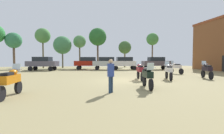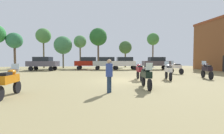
{
  "view_description": "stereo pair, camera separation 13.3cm",
  "coord_description": "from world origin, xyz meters",
  "px_view_note": "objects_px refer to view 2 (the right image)",
  "views": [
    {
      "loc": [
        -2.93,
        -12.44,
        1.68
      ],
      "look_at": [
        -0.24,
        6.28,
        0.77
      ],
      "focal_mm": 26.12,
      "sensor_mm": 36.0,
      "label": 1
    },
    {
      "loc": [
        -2.8,
        -12.46,
        1.68
      ],
      "look_at": [
        -0.24,
        6.28,
        0.77
      ],
      "focal_mm": 26.12,
      "sensor_mm": 36.0,
      "label": 2
    }
  ],
  "objects_px": {
    "car_4": "(43,63)",
    "motorcycle_6": "(9,81)",
    "motorcycle_3": "(146,76)",
    "car_5": "(125,62)",
    "motorcycle_4": "(176,67)",
    "tree_4": "(14,41)",
    "tree_8": "(80,42)",
    "tree_2": "(125,48)",
    "person_1": "(109,73)",
    "tree_7": "(98,37)",
    "motorcycle_7": "(207,70)",
    "tree_1": "(63,45)",
    "motorcycle_1": "(168,71)",
    "tree_6": "(153,39)",
    "tree_5": "(43,36)",
    "motorcycle_5": "(139,71)",
    "car_3": "(89,62)",
    "car_1": "(156,62)",
    "car_2": "(107,62)"
  },
  "relations": [
    {
      "from": "car_1",
      "to": "car_3",
      "type": "distance_m",
      "value": 10.86
    },
    {
      "from": "motorcycle_3",
      "to": "tree_6",
      "type": "xyz_separation_m",
      "value": [
        9.45,
        22.69,
        4.92
      ]
    },
    {
      "from": "tree_1",
      "to": "tree_4",
      "type": "height_order",
      "value": "tree_4"
    },
    {
      "from": "tree_7",
      "to": "car_1",
      "type": "bearing_deg",
      "value": -41.36
    },
    {
      "from": "motorcycle_3",
      "to": "motorcycle_4",
      "type": "relative_size",
      "value": 0.94
    },
    {
      "from": "car_2",
      "to": "car_4",
      "type": "xyz_separation_m",
      "value": [
        -9.43,
        -0.66,
        0.0
      ]
    },
    {
      "from": "motorcycle_7",
      "to": "tree_8",
      "type": "xyz_separation_m",
      "value": [
        -11.81,
        19.78,
        4.29
      ]
    },
    {
      "from": "tree_7",
      "to": "motorcycle_7",
      "type": "bearing_deg",
      "value": -67.47
    },
    {
      "from": "car_4",
      "to": "tree_4",
      "type": "xyz_separation_m",
      "value": [
        -6.84,
        7.09,
        3.82
      ]
    },
    {
      "from": "car_3",
      "to": "person_1",
      "type": "relative_size",
      "value": 2.66
    },
    {
      "from": "motorcycle_4",
      "to": "car_3",
      "type": "bearing_deg",
      "value": 128.5
    },
    {
      "from": "person_1",
      "to": "tree_6",
      "type": "relative_size",
      "value": 0.24
    },
    {
      "from": "motorcycle_6",
      "to": "tree_7",
      "type": "distance_m",
      "value": 26.07
    },
    {
      "from": "motorcycle_1",
      "to": "car_2",
      "type": "distance_m",
      "value": 13.67
    },
    {
      "from": "motorcycle_6",
      "to": "person_1",
      "type": "bearing_deg",
      "value": 4.74
    },
    {
      "from": "motorcycle_4",
      "to": "motorcycle_5",
      "type": "distance_m",
      "value": 7.58
    },
    {
      "from": "car_1",
      "to": "motorcycle_4",
      "type": "bearing_deg",
      "value": 176.87
    },
    {
      "from": "motorcycle_6",
      "to": "tree_4",
      "type": "distance_m",
      "value": 26.71
    },
    {
      "from": "car_4",
      "to": "tree_8",
      "type": "distance_m",
      "value": 9.82
    },
    {
      "from": "motorcycle_3",
      "to": "car_4",
      "type": "xyz_separation_m",
      "value": [
        -9.97,
        16.05,
        0.45
      ]
    },
    {
      "from": "motorcycle_4",
      "to": "motorcycle_6",
      "type": "height_order",
      "value": "motorcycle_4"
    },
    {
      "from": "tree_8",
      "to": "tree_2",
      "type": "bearing_deg",
      "value": 2.05
    },
    {
      "from": "motorcycle_7",
      "to": "car_3",
      "type": "bearing_deg",
      "value": 142.08
    },
    {
      "from": "tree_6",
      "to": "tree_8",
      "type": "bearing_deg",
      "value": 176.36
    },
    {
      "from": "motorcycle_7",
      "to": "car_4",
      "type": "distance_m",
      "value": 20.72
    },
    {
      "from": "motorcycle_5",
      "to": "tree_1",
      "type": "bearing_deg",
      "value": 122.26
    },
    {
      "from": "motorcycle_6",
      "to": "tree_2",
      "type": "height_order",
      "value": "tree_2"
    },
    {
      "from": "tree_2",
      "to": "tree_5",
      "type": "height_order",
      "value": "tree_5"
    },
    {
      "from": "motorcycle_4",
      "to": "tree_4",
      "type": "distance_m",
      "value": 27.92
    },
    {
      "from": "car_1",
      "to": "person_1",
      "type": "xyz_separation_m",
      "value": [
        -9.62,
        -16.9,
        -0.21
      ]
    },
    {
      "from": "tree_2",
      "to": "tree_4",
      "type": "xyz_separation_m",
      "value": [
        -20.86,
        -0.79,
        0.94
      ]
    },
    {
      "from": "tree_6",
      "to": "tree_7",
      "type": "distance_m",
      "value": 11.02
    },
    {
      "from": "motorcycle_3",
      "to": "car_5",
      "type": "xyz_separation_m",
      "value": [
        2.26,
        16.27,
        0.45
      ]
    },
    {
      "from": "car_5",
      "to": "tree_2",
      "type": "relative_size",
      "value": 0.81
    },
    {
      "from": "car_4",
      "to": "motorcycle_6",
      "type": "bearing_deg",
      "value": -158.99
    },
    {
      "from": "tree_1",
      "to": "tree_6",
      "type": "height_order",
      "value": "tree_6"
    },
    {
      "from": "car_2",
      "to": "tree_8",
      "type": "xyz_separation_m",
      "value": [
        -4.5,
        6.9,
        3.86
      ]
    },
    {
      "from": "motorcycle_4",
      "to": "car_1",
      "type": "bearing_deg",
      "value": 74.48
    },
    {
      "from": "motorcycle_6",
      "to": "car_4",
      "type": "bearing_deg",
      "value": 101.97
    },
    {
      "from": "motorcycle_3",
      "to": "tree_5",
      "type": "bearing_deg",
      "value": -57.02
    },
    {
      "from": "person_1",
      "to": "motorcycle_4",
      "type": "bearing_deg",
      "value": 172.34
    },
    {
      "from": "car_5",
      "to": "tree_7",
      "type": "relative_size",
      "value": 0.55
    },
    {
      "from": "tree_1",
      "to": "tree_7",
      "type": "height_order",
      "value": "tree_7"
    },
    {
      "from": "car_1",
      "to": "tree_4",
      "type": "xyz_separation_m",
      "value": [
        -24.18,
        7.19,
        3.82
      ]
    },
    {
      "from": "motorcycle_1",
      "to": "tree_4",
      "type": "bearing_deg",
      "value": 150.35
    },
    {
      "from": "motorcycle_4",
      "to": "car_4",
      "type": "distance_m",
      "value": 18.2
    },
    {
      "from": "motorcycle_1",
      "to": "motorcycle_7",
      "type": "bearing_deg",
      "value": 19.37
    },
    {
      "from": "tree_1",
      "to": "motorcycle_7",
      "type": "bearing_deg",
      "value": -51.55
    },
    {
      "from": "motorcycle_6",
      "to": "car_5",
      "type": "height_order",
      "value": "car_5"
    },
    {
      "from": "tree_1",
      "to": "tree_5",
      "type": "bearing_deg",
      "value": 164.48
    }
  ]
}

